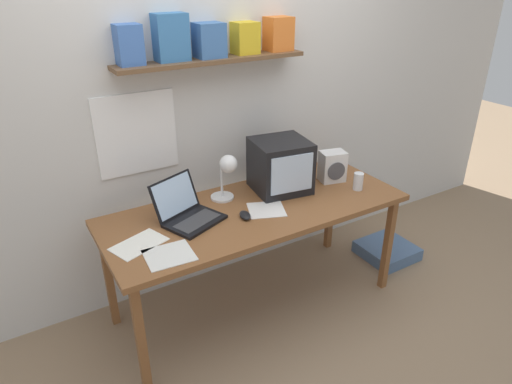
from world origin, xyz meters
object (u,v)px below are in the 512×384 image
Objects in this scene: crt_monitor at (280,166)px; desk_lamp at (227,171)px; corner_desk at (256,215)px; loose_paper_near_laptop at (169,255)px; juice_glass at (358,182)px; loose_paper_near_monitor at (139,244)px; space_heater at (332,166)px; floor_cushion at (387,250)px; laptop at (186,210)px; computer_mouse at (245,215)px; printed_handout at (266,210)px.

crt_monitor is 0.37m from desk_lamp.
loose_paper_near_laptop is at bearing -161.22° from corner_desk.
juice_glass reaches higher than loose_paper_near_monitor.
space_heater reaches higher than loose_paper_near_laptop.
juice_glass is 1.43m from loose_paper_near_monitor.
desk_lamp is at bearing 170.80° from floor_cushion.
loose_paper_near_monitor is (-1.42, 0.09, -0.05)m from juice_glass.
corner_desk is at bearing 18.78° from loose_paper_near_laptop.
loose_paper_near_monitor is (-0.32, -0.12, -0.06)m from laptop.
crt_monitor is at bearing 148.71° from juice_glass.
desk_lamp reaches higher than computer_mouse.
printed_handout reaches higher than floor_cushion.
computer_mouse is 0.42× the size of printed_handout.
space_heater is (0.74, -0.10, -0.10)m from desk_lamp.
laptop is 1.32× the size of desk_lamp.
crt_monitor is (0.26, 0.13, 0.22)m from corner_desk.
floor_cushion is (0.53, -0.11, -0.79)m from space_heater.
space_heater reaches higher than computer_mouse.
loose_paper_near_monitor is at bearing -176.79° from corner_desk.
printed_handout is (0.03, -0.06, 0.06)m from corner_desk.
floor_cushion is at bearing -0.11° from loose_paper_near_monitor.
floor_cushion is (1.80, 0.17, -0.69)m from loose_paper_near_laptop.
loose_paper_near_monitor is at bearing -162.47° from space_heater.
loose_paper_near_laptop is 0.20m from loose_paper_near_monitor.
desk_lamp is 0.69m from loose_paper_near_monitor.
printed_handout is (-0.23, -0.19, -0.16)m from crt_monitor.
computer_mouse is at bearing 14.82° from loose_paper_near_laptop.
corner_desk is 0.74m from loose_paper_near_monitor.
loose_paper_near_laptop and loose_paper_near_monitor have the same top height.
loose_paper_near_monitor reaches higher than floor_cushion.
desk_lamp is 1.21× the size of loose_paper_near_laptop.
laptop is 1.05m from space_heater.
loose_paper_near_monitor is at bearing -177.97° from desk_lamp.
corner_desk is 0.09m from printed_handout.
printed_handout is at bearing -39.34° from laptop.
crt_monitor reaches higher than computer_mouse.
crt_monitor is 1.02m from loose_paper_near_monitor.
corner_desk is at bearing 169.21° from juice_glass.
space_heater is at bearing 10.86° from computer_mouse.
laptop is 1.75m from floor_cushion.
desk_lamp is 0.86m from juice_glass.
loose_paper_near_laptop is at bearing -60.89° from loose_paper_near_monitor.
space_heater is at bearing 106.17° from juice_glass.
floor_cushion is at bearing -2.21° from corner_desk.
printed_handout is at bearing -73.98° from desk_lamp.
crt_monitor is at bearing 28.98° from computer_mouse.
floor_cushion is (1.90, -0.00, -0.69)m from loose_paper_near_monitor.
computer_mouse is 0.36× the size of loose_paper_near_monitor.
computer_mouse is 0.53m from loose_paper_near_laptop.
laptop reaches higher than corner_desk.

